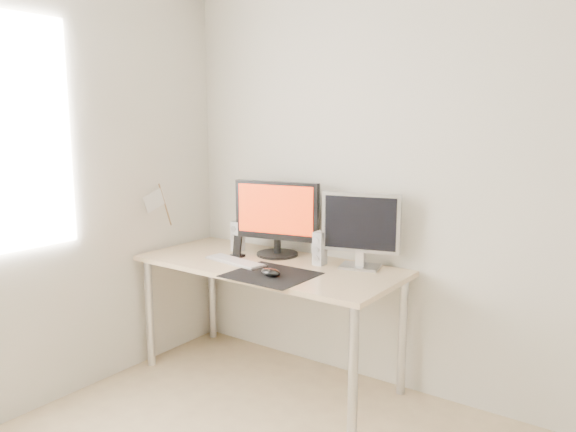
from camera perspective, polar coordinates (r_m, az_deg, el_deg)
The scene contains 11 objects.
wall_back at distance 3.13m, azimuth 15.90°, elevation 3.52°, with size 3.50×3.50×0.00m, color silver.
mousepad at distance 3.09m, azimuth -1.74°, elevation -5.98°, with size 0.45×0.40×0.00m, color black.
mouse at distance 3.05m, azimuth -1.79°, elevation -5.74°, with size 0.12×0.07×0.04m, color black.
desk at distance 3.37m, azimuth -1.98°, elevation -6.07°, with size 1.60×0.70×0.73m.
main_monitor at distance 3.47m, azimuth -1.16°, elevation 0.03°, with size 0.55×0.31×0.47m.
second_monitor at distance 3.21m, azimuth 7.41°, elevation -1.09°, with size 0.45×0.21×0.43m.
speaker_left at distance 3.64m, azimuth -5.14°, elevation -2.05°, with size 0.06×0.08×0.20m.
speaker_right at distance 3.29m, azimuth 3.24°, elevation -3.30°, with size 0.06×0.08×0.20m.
keyboard at distance 3.37m, azimuth -5.41°, elevation -4.60°, with size 0.43×0.18×0.02m.
phone_dock at distance 3.49m, azimuth -5.15°, elevation -3.52°, with size 0.07×0.06×0.13m.
pennant at distance 3.71m, azimuth -13.10°, elevation 1.43°, with size 0.01×0.23×0.29m.
Camera 1 is at (1.04, -1.19, 1.57)m, focal length 35.00 mm.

